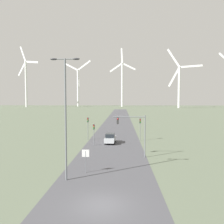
{
  "coord_description": "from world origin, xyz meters",
  "views": [
    {
      "loc": [
        1.58,
        -16.17,
        8.02
      ],
      "look_at": [
        0.0,
        17.41,
        6.14
      ],
      "focal_mm": 35.0,
      "sensor_mm": 36.0,
      "label": 1
    }
  ],
  "objects_px": {
    "traffic_light_post_near_right": "(140,125)",
    "wind_turbine_left": "(78,84)",
    "wind_turbine_center": "(122,81)",
    "stop_sign_near": "(86,157)",
    "car_approaching": "(110,138)",
    "wind_turbine_right": "(179,82)",
    "traffic_light_mast_overhead": "(134,127)",
    "traffic_light_post_mid_left": "(88,124)",
    "streetlamp": "(66,107)",
    "wind_turbine_far_left": "(26,80)",
    "traffic_light_post_near_left": "(94,130)"
  },
  "relations": [
    {
      "from": "traffic_light_post_near_left",
      "to": "wind_turbine_right",
      "type": "distance_m",
      "value": 191.65
    },
    {
      "from": "streetlamp",
      "to": "traffic_light_post_mid_left",
      "type": "bearing_deg",
      "value": 93.4
    },
    {
      "from": "streetlamp",
      "to": "car_approaching",
      "type": "bearing_deg",
      "value": 79.79
    },
    {
      "from": "wind_turbine_left",
      "to": "wind_turbine_far_left",
      "type": "bearing_deg",
      "value": -148.91
    },
    {
      "from": "traffic_light_post_near_right",
      "to": "car_approaching",
      "type": "bearing_deg",
      "value": -154.3
    },
    {
      "from": "streetlamp",
      "to": "traffic_light_post_mid_left",
      "type": "xyz_separation_m",
      "value": [
        -1.31,
        22.06,
        -4.09
      ]
    },
    {
      "from": "car_approaching",
      "to": "wind_turbine_far_left",
      "type": "height_order",
      "value": "wind_turbine_far_left"
    },
    {
      "from": "streetlamp",
      "to": "traffic_light_post_mid_left",
      "type": "relative_size",
      "value": 2.71
    },
    {
      "from": "wind_turbine_left",
      "to": "traffic_light_mast_overhead",
      "type": "bearing_deg",
      "value": -76.66
    },
    {
      "from": "traffic_light_post_mid_left",
      "to": "wind_turbine_far_left",
      "type": "relative_size",
      "value": 0.07
    },
    {
      "from": "traffic_light_post_mid_left",
      "to": "wind_turbine_center",
      "type": "height_order",
      "value": "wind_turbine_center"
    },
    {
      "from": "traffic_light_post_near_right",
      "to": "wind_turbine_far_left",
      "type": "xyz_separation_m",
      "value": [
        -108.99,
        193.01,
        26.93
      ]
    },
    {
      "from": "traffic_light_post_mid_left",
      "to": "wind_turbine_right",
      "type": "relative_size",
      "value": 0.08
    },
    {
      "from": "car_approaching",
      "to": "stop_sign_near",
      "type": "bearing_deg",
      "value": -96.28
    },
    {
      "from": "wind_turbine_left",
      "to": "wind_turbine_center",
      "type": "relative_size",
      "value": 0.81
    },
    {
      "from": "wind_turbine_right",
      "to": "traffic_light_post_mid_left",
      "type": "bearing_deg",
      "value": -109.71
    },
    {
      "from": "streetlamp",
      "to": "wind_turbine_left",
      "type": "height_order",
      "value": "wind_turbine_left"
    },
    {
      "from": "streetlamp",
      "to": "wind_turbine_right",
      "type": "bearing_deg",
      "value": 72.7
    },
    {
      "from": "traffic_light_post_near_left",
      "to": "wind_turbine_right",
      "type": "bearing_deg",
      "value": 71.38
    },
    {
      "from": "wind_turbine_left",
      "to": "wind_turbine_center",
      "type": "height_order",
      "value": "wind_turbine_center"
    },
    {
      "from": "wind_turbine_right",
      "to": "wind_turbine_left",
      "type": "bearing_deg",
      "value": 156.35
    },
    {
      "from": "traffic_light_post_mid_left",
      "to": "traffic_light_mast_overhead",
      "type": "distance_m",
      "value": 15.56
    },
    {
      "from": "traffic_light_post_near_right",
      "to": "wind_turbine_right",
      "type": "bearing_deg",
      "value": 73.42
    },
    {
      "from": "stop_sign_near",
      "to": "car_approaching",
      "type": "relative_size",
      "value": 0.61
    },
    {
      "from": "traffic_light_post_mid_left",
      "to": "traffic_light_post_near_left",
      "type": "bearing_deg",
      "value": -70.49
    },
    {
      "from": "stop_sign_near",
      "to": "traffic_light_mast_overhead",
      "type": "height_order",
      "value": "traffic_light_mast_overhead"
    },
    {
      "from": "traffic_light_post_mid_left",
      "to": "traffic_light_post_near_right",
      "type": "bearing_deg",
      "value": -3.3
    },
    {
      "from": "wind_turbine_far_left",
      "to": "wind_turbine_center",
      "type": "height_order",
      "value": "wind_turbine_center"
    },
    {
      "from": "stop_sign_near",
      "to": "wind_turbine_center",
      "type": "distance_m",
      "value": 237.45
    },
    {
      "from": "car_approaching",
      "to": "wind_turbine_left",
      "type": "relative_size",
      "value": 0.08
    },
    {
      "from": "traffic_light_mast_overhead",
      "to": "wind_turbine_right",
      "type": "xyz_separation_m",
      "value": [
        54.18,
        187.95,
        21.22
      ]
    },
    {
      "from": "traffic_light_post_mid_left",
      "to": "traffic_light_mast_overhead",
      "type": "bearing_deg",
      "value": -56.88
    },
    {
      "from": "stop_sign_near",
      "to": "traffic_light_post_mid_left",
      "type": "distance_m",
      "value": 20.03
    },
    {
      "from": "streetlamp",
      "to": "wind_turbine_center",
      "type": "bearing_deg",
      "value": 88.7
    },
    {
      "from": "streetlamp",
      "to": "wind_turbine_center",
      "type": "height_order",
      "value": "wind_turbine_center"
    },
    {
      "from": "traffic_light_mast_overhead",
      "to": "wind_turbine_center",
      "type": "xyz_separation_m",
      "value": [
        -1.77,
        228.89,
        26.47
      ]
    },
    {
      "from": "car_approaching",
      "to": "wind_turbine_center",
      "type": "xyz_separation_m",
      "value": [
        2.04,
        219.24,
        29.77
      ]
    },
    {
      "from": "traffic_light_post_near_right",
      "to": "wind_turbine_far_left",
      "type": "distance_m",
      "value": 223.28
    },
    {
      "from": "traffic_light_mast_overhead",
      "to": "car_approaching",
      "type": "xyz_separation_m",
      "value": [
        -3.8,
        9.65,
        -3.3
      ]
    },
    {
      "from": "car_approaching",
      "to": "wind_turbine_left",
      "type": "xyz_separation_m",
      "value": [
        -52.2,
        226.55,
        26.58
      ]
    },
    {
      "from": "traffic_light_post_near_right",
      "to": "wind_turbine_left",
      "type": "relative_size",
      "value": 0.08
    },
    {
      "from": "traffic_light_post_near_left",
      "to": "wind_turbine_left",
      "type": "xyz_separation_m",
      "value": [
        -49.43,
        228.6,
        24.74
      ]
    },
    {
      "from": "traffic_light_post_near_left",
      "to": "wind_turbine_right",
      "type": "xyz_separation_m",
      "value": [
        60.75,
        180.35,
        22.68
      ]
    },
    {
      "from": "wind_turbine_right",
      "to": "wind_turbine_center",
      "type": "bearing_deg",
      "value": 143.81
    },
    {
      "from": "traffic_light_mast_overhead",
      "to": "wind_turbine_far_left",
      "type": "relative_size",
      "value": 0.09
    },
    {
      "from": "traffic_light_post_near_left",
      "to": "traffic_light_post_near_right",
      "type": "relative_size",
      "value": 0.86
    },
    {
      "from": "traffic_light_post_near_right",
      "to": "traffic_light_mast_overhead",
      "type": "bearing_deg",
      "value": -98.77
    },
    {
      "from": "traffic_light_post_near_left",
      "to": "streetlamp",
      "type": "bearing_deg",
      "value": -92.07
    },
    {
      "from": "traffic_light_post_near_left",
      "to": "traffic_light_post_mid_left",
      "type": "bearing_deg",
      "value": 109.51
    },
    {
      "from": "wind_turbine_center",
      "to": "wind_turbine_far_left",
      "type": "bearing_deg",
      "value": -167.43
    }
  ]
}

